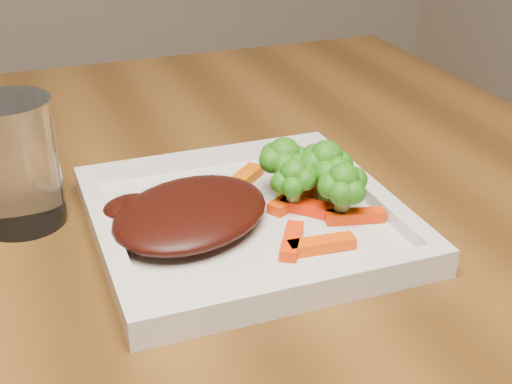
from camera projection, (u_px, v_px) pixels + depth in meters
name	position (u px, v px, depth m)	size (l,w,h in m)	color
plate	(246.00, 224.00, 0.65)	(0.27, 0.27, 0.01)	silver
steak	(191.00, 213.00, 0.63)	(0.15, 0.12, 0.03)	#350B08
broccoli_0	(284.00, 163.00, 0.67)	(0.06, 0.06, 0.07)	#2A5B0F
broccoli_1	(326.00, 170.00, 0.67)	(0.06, 0.06, 0.06)	#175D0F
broccoli_2	(343.00, 190.00, 0.63)	(0.05, 0.05, 0.06)	#3A7613
broccoli_3	(294.00, 180.00, 0.65)	(0.05, 0.05, 0.06)	#136510
carrot_0	(322.00, 245.00, 0.60)	(0.06, 0.02, 0.01)	#E44303
carrot_1	(355.00, 216.00, 0.64)	(0.05, 0.01, 0.01)	red
carrot_2	(292.00, 241.00, 0.60)	(0.05, 0.01, 0.01)	#F22F03
carrot_3	(324.00, 177.00, 0.71)	(0.06, 0.02, 0.01)	#D35303
carrot_4	(243.00, 179.00, 0.71)	(0.06, 0.02, 0.01)	#D55703
carrot_5	(314.00, 208.00, 0.66)	(0.06, 0.02, 0.01)	#F52204
carrot_6	(293.00, 199.00, 0.67)	(0.06, 0.02, 0.01)	#E83803
drinking_glass	(15.00, 163.00, 0.64)	(0.08, 0.08, 0.12)	white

